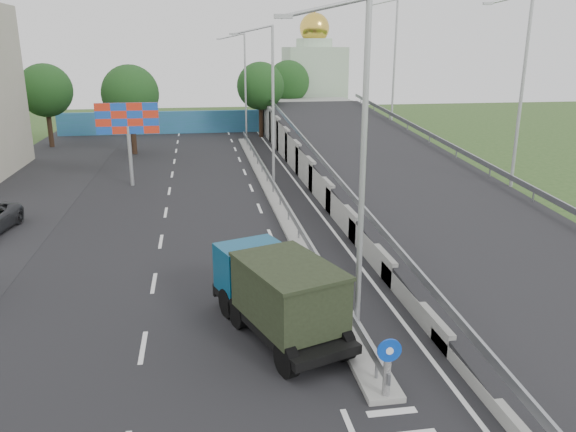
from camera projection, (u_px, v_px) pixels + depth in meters
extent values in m
cube|color=black|center=(229.00, 215.00, 31.06)|extent=(26.00, 90.00, 0.04)
cube|color=gray|center=(273.00, 194.00, 35.27)|extent=(1.00, 44.00, 0.20)
cube|color=gray|center=(460.00, 153.00, 36.51)|extent=(0.10, 50.00, 0.32)
cube|color=gray|center=(317.00, 157.00, 35.05)|extent=(0.10, 50.00, 0.32)
cube|color=gray|center=(273.00, 184.00, 35.08)|extent=(0.08, 44.00, 0.32)
cylinder|color=gray|center=(273.00, 187.00, 35.16)|extent=(0.09, 0.09, 0.60)
cylinder|color=black|center=(387.00, 375.00, 14.46)|extent=(0.20, 0.20, 1.20)
cylinder|color=#0C3FBF|center=(389.00, 350.00, 14.17)|extent=(0.64, 0.05, 0.64)
cylinder|color=white|center=(390.00, 351.00, 14.14)|extent=(0.20, 0.03, 0.20)
cylinder|color=#B2B5B7|center=(363.00, 176.00, 16.83)|extent=(0.18, 0.18, 10.00)
cylinder|color=#B2B5B7|center=(327.00, 7.00, 15.28)|extent=(2.57, 0.12, 0.66)
cube|color=#B2B5B7|center=(283.00, 16.00, 15.17)|extent=(0.50, 0.18, 0.12)
cylinder|color=#B2B5B7|center=(273.00, 108.00, 35.74)|extent=(0.18, 0.18, 10.00)
cylinder|color=#B2B5B7|center=(253.00, 30.00, 34.20)|extent=(2.57, 0.12, 0.66)
cube|color=#B2B5B7|center=(233.00, 34.00, 34.09)|extent=(0.50, 0.18, 0.12)
cylinder|color=#B2B5B7|center=(245.00, 87.00, 54.66)|extent=(0.18, 0.18, 10.00)
cylinder|color=#B2B5B7|center=(232.00, 36.00, 53.11)|extent=(2.57, 0.12, 0.66)
cube|color=#B2B5B7|center=(219.00, 39.00, 53.00)|extent=(0.50, 0.18, 0.12)
cube|color=#246D84|center=(202.00, 122.00, 60.82)|extent=(30.00, 0.50, 2.40)
cube|color=#B2CCAD|center=(314.00, 85.00, 69.58)|extent=(7.00, 7.00, 9.00)
cylinder|color=#B2CCAD|center=(314.00, 43.00, 68.14)|extent=(4.40, 4.40, 1.00)
sphere|color=gold|center=(314.00, 28.00, 67.66)|extent=(3.60, 3.60, 3.60)
cone|color=gold|center=(315.00, 10.00, 67.08)|extent=(0.30, 0.30, 1.20)
cylinder|color=#B2B5B7|center=(130.00, 156.00, 37.13)|extent=(0.24, 0.24, 4.00)
cube|color=red|center=(127.00, 118.00, 36.41)|extent=(4.00, 0.20, 2.00)
cylinder|color=black|center=(133.00, 131.00, 48.33)|extent=(0.44, 0.44, 4.00)
sphere|color=#0F3818|center=(130.00, 93.00, 47.41)|extent=(4.80, 4.80, 4.80)
cylinder|color=black|center=(261.00, 118.00, 57.73)|extent=(0.44, 0.44, 4.00)
sphere|color=#0F3818|center=(261.00, 86.00, 56.81)|extent=(4.80, 4.80, 4.80)
cylinder|color=black|center=(50.00, 126.00, 51.83)|extent=(0.44, 0.44, 4.00)
sphere|color=#0F3818|center=(45.00, 90.00, 50.91)|extent=(4.80, 4.80, 4.80)
cylinder|color=black|center=(288.00, 110.00, 64.96)|extent=(0.44, 0.44, 4.00)
sphere|color=#0F3818|center=(288.00, 82.00, 64.04)|extent=(4.80, 4.80, 4.80)
cylinder|color=black|center=(229.00, 303.00, 19.17)|extent=(0.66, 1.09, 1.04)
cylinder|color=black|center=(277.00, 292.00, 20.04)|extent=(0.66, 1.09, 1.04)
cylinder|color=black|center=(239.00, 313.00, 18.45)|extent=(0.66, 1.09, 1.04)
cylinder|color=black|center=(289.00, 301.00, 19.32)|extent=(0.66, 1.09, 1.04)
cylinder|color=black|center=(287.00, 360.00, 15.68)|extent=(0.66, 1.09, 1.04)
cylinder|color=black|center=(343.00, 343.00, 16.55)|extent=(0.66, 1.09, 1.04)
cube|color=black|center=(280.00, 316.00, 17.90)|extent=(4.00, 6.24, 0.28)
cube|color=navy|center=(250.00, 266.00, 19.49)|extent=(2.55, 2.15, 1.60)
cube|color=black|center=(241.00, 248.00, 19.98)|extent=(1.71, 0.65, 0.66)
cube|color=black|center=(241.00, 284.00, 20.45)|extent=(2.09, 0.86, 0.47)
cube|color=black|center=(289.00, 293.00, 17.12)|extent=(3.34, 4.14, 1.70)
cube|color=black|center=(289.00, 266.00, 16.87)|extent=(3.46, 4.26, 0.11)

